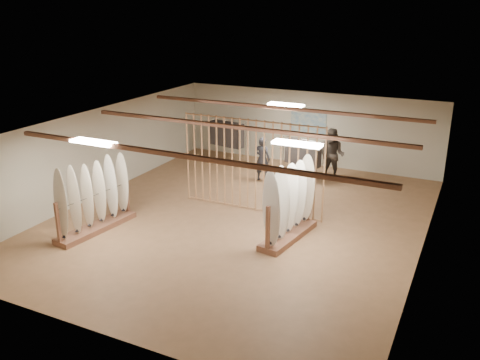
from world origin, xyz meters
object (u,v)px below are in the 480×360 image
at_px(clothing_rack_b, 303,153).
at_px(rack_right, 289,213).
at_px(clothing_rack_a, 227,134).
at_px(shopper_a, 262,156).
at_px(rack_left, 95,207).
at_px(shopper_b, 332,152).

bearing_deg(clothing_rack_b, rack_right, -60.28).
bearing_deg(clothing_rack_b, clothing_rack_a, -179.89).
distance_m(rack_right, clothing_rack_a, 7.31).
bearing_deg(clothing_rack_a, shopper_a, -24.60).
height_order(rack_right, clothing_rack_b, rack_right).
distance_m(rack_left, shopper_a, 6.29).
bearing_deg(rack_left, rack_right, 27.14).
distance_m(clothing_rack_a, clothing_rack_b, 3.57).
distance_m(clothing_rack_a, shopper_a, 2.75).
xyz_separation_m(clothing_rack_b, shopper_b, (0.95, 0.36, 0.07)).
bearing_deg(shopper_a, shopper_b, -154.35).
relative_size(rack_right, clothing_rack_b, 1.53).
bearing_deg(rack_left, shopper_a, 74.02).
distance_m(clothing_rack_b, shopper_a, 1.43).
distance_m(rack_left, clothing_rack_a, 7.42).
distance_m(rack_right, shopper_a, 4.69).
height_order(rack_right, shopper_a, rack_right).
height_order(rack_left, shopper_a, rack_left).
bearing_deg(shopper_a, clothing_rack_a, -36.62).
bearing_deg(clothing_rack_a, clothing_rack_b, -3.15).
xyz_separation_m(rack_right, clothing_rack_a, (-4.69, 5.60, 0.34)).
bearing_deg(shopper_a, rack_right, 121.52).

